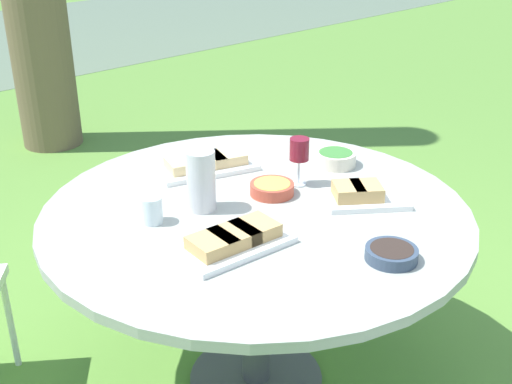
{
  "coord_description": "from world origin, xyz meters",
  "views": [
    {
      "loc": [
        -1.39,
        -1.45,
        1.77
      ],
      "look_at": [
        0.0,
        0.0,
        0.83
      ],
      "focal_mm": 45.0,
      "sensor_mm": 36.0,
      "label": 1
    }
  ],
  "objects": [
    {
      "name": "platter_bread_main",
      "position": [
        0.3,
        -0.23,
        0.79
      ],
      "size": [
        0.34,
        0.32,
        0.07
      ],
      "color": "white",
      "rests_on": "dining_table"
    },
    {
      "name": "bowl_olives",
      "position": [
        0.05,
        -0.53,
        0.79
      ],
      "size": [
        0.16,
        0.16,
        0.04
      ],
      "color": "#334256",
      "rests_on": "dining_table"
    },
    {
      "name": "platter_sandwich_side",
      "position": [
        -0.24,
        -0.16,
        0.79
      ],
      "size": [
        0.38,
        0.23,
        0.06
      ],
      "color": "white",
      "rests_on": "dining_table"
    },
    {
      "name": "water_pitcher",
      "position": [
        -0.14,
        0.12,
        0.87
      ],
      "size": [
        0.11,
        0.1,
        0.22
      ],
      "color": "silver",
      "rests_on": "dining_table"
    },
    {
      "name": "bowl_fries",
      "position": [
        0.12,
        0.04,
        0.79
      ],
      "size": [
        0.16,
        0.16,
        0.04
      ],
      "color": "#B74733",
      "rests_on": "dining_table"
    },
    {
      "name": "wine_glass",
      "position": [
        0.25,
        0.03,
        0.9
      ],
      "size": [
        0.07,
        0.07,
        0.18
      ],
      "color": "silver",
      "rests_on": "dining_table"
    },
    {
      "name": "ground_plane",
      "position": [
        0.0,
        0.0,
        0.0
      ],
      "size": [
        40.0,
        40.0,
        0.0
      ],
      "primitive_type": "plane",
      "color": "#5B8C38"
    },
    {
      "name": "dining_table",
      "position": [
        0.0,
        0.0,
        0.67
      ],
      "size": [
        1.49,
        1.49,
        0.77
      ],
      "color": "#4C4C51",
      "rests_on": "ground_plane"
    },
    {
      "name": "cup_water_near",
      "position": [
        -0.33,
        0.16,
        0.81
      ],
      "size": [
        0.07,
        0.07,
        0.09
      ],
      "color": "silver",
      "rests_on": "dining_table"
    },
    {
      "name": "bowl_salad",
      "position": [
        0.5,
        0.06,
        0.8
      ],
      "size": [
        0.16,
        0.16,
        0.06
      ],
      "color": "beige",
      "rests_on": "dining_table"
    },
    {
      "name": "platter_charcuterie",
      "position": [
        0.09,
        0.38,
        0.79
      ],
      "size": [
        0.43,
        0.31,
        0.06
      ],
      "color": "white",
      "rests_on": "dining_table"
    }
  ]
}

